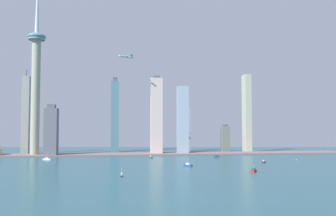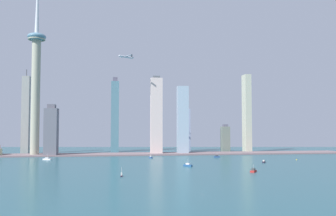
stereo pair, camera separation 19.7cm
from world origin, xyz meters
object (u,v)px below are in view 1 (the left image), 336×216
(boat_0, at_px, (264,162))
(boat_5, at_px, (151,157))
(observation_tower, at_px, (36,73))
(skyscraper_3, at_px, (225,139))
(skyscraper_4, at_px, (183,135))
(boat_1, at_px, (217,157))
(boat_7, at_px, (47,159))
(skyscraper_8, at_px, (156,116))
(airplane, at_px, (126,57))
(skyscraper_5, at_px, (183,120))
(channel_buoy_0, at_px, (296,159))
(skyscraper_2, at_px, (51,131))
(skyscraper_7, at_px, (26,115))
(skyscraper_0, at_px, (247,113))
(boat_4, at_px, (254,171))
(skyscraper_1, at_px, (185,129))
(boat_2, at_px, (122,175))
(boat_6, at_px, (188,165))
(skyscraper_6, at_px, (115,116))

(boat_0, distance_m, boat_5, 195.59)
(observation_tower, height_order, skyscraper_3, observation_tower)
(skyscraper_4, xyz_separation_m, boat_1, (36.82, -131.35, -36.13))
(boat_1, height_order, boat_7, boat_7)
(skyscraper_8, distance_m, airplane, 130.88)
(skyscraper_5, relative_size, skyscraper_8, 0.88)
(skyscraper_8, relative_size, channel_buoy_0, 80.96)
(skyscraper_2, bearing_deg, skyscraper_7, 132.91)
(observation_tower, height_order, skyscraper_0, observation_tower)
(skyscraper_2, xyz_separation_m, boat_5, (181.41, -69.99, -44.61))
(skyscraper_2, relative_size, channel_buoy_0, 50.13)
(boat_0, bearing_deg, boat_5, -92.43)
(boat_0, xyz_separation_m, boat_4, (-58.73, -108.18, 0.18))
(channel_buoy_0, bearing_deg, skyscraper_0, 94.20)
(skyscraper_3, bearing_deg, boat_1, -113.23)
(skyscraper_7, relative_size, boat_4, 12.78)
(skyscraper_1, distance_m, skyscraper_5, 87.18)
(skyscraper_7, height_order, boat_7, skyscraper_7)
(skyscraper_3, height_order, boat_2, skyscraper_3)
(boat_7, bearing_deg, skyscraper_4, -131.04)
(skyscraper_5, relative_size, boat_2, 13.53)
(skyscraper_0, relative_size, boat_1, 15.49)
(boat_4, height_order, airplane, airplane)
(skyscraper_0, bearing_deg, channel_buoy_0, -85.80)
(skyscraper_2, height_order, skyscraper_8, skyscraper_8)
(skyscraper_1, relative_size, boat_0, 9.33)
(boat_4, xyz_separation_m, boat_6, (-65.40, 74.20, 0.02))
(skyscraper_5, xyz_separation_m, boat_1, (45.00, -91.60, -67.12))
(observation_tower, distance_m, boat_6, 372.28)
(skyscraper_0, xyz_separation_m, channel_buoy_0, (13.95, -189.78, -83.10))
(skyscraper_0, relative_size, boat_6, 13.77)
(skyscraper_0, height_order, boat_2, skyscraper_0)
(skyscraper_7, relative_size, boat_2, 17.03)
(skyscraper_0, relative_size, skyscraper_6, 1.03)
(skyscraper_3, relative_size, skyscraper_7, 0.35)
(airplane, bearing_deg, observation_tower, -44.55)
(skyscraper_1, xyz_separation_m, boat_7, (-265.81, -182.30, -48.21))
(skyscraper_2, xyz_separation_m, channel_buoy_0, (415.86, -141.89, -45.18))
(skyscraper_1, relative_size, boat_1, 9.77)
(boat_1, bearing_deg, observation_tower, -6.12)
(boat_2, height_order, boat_6, boat_2)
(observation_tower, distance_m, skyscraper_8, 246.20)
(skyscraper_5, distance_m, boat_6, 243.55)
(skyscraper_6, height_order, boat_5, skyscraper_6)
(boat_6, xyz_separation_m, boat_7, (-210.58, 131.96, -0.14))
(skyscraper_4, bearing_deg, observation_tower, -171.32)
(boat_2, xyz_separation_m, boat_7, (-118.40, 224.79, -0.06))
(observation_tower, relative_size, boat_2, 36.15)
(skyscraper_5, relative_size, boat_6, 11.24)
(skyscraper_1, distance_m, skyscraper_3, 94.76)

